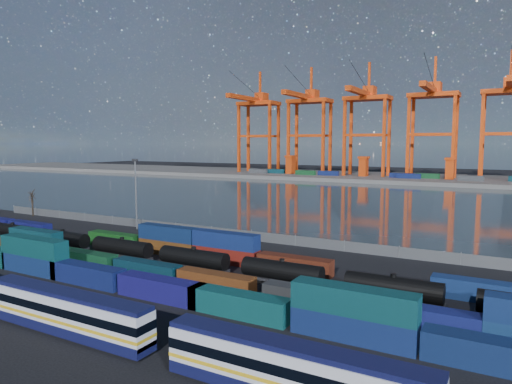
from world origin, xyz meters
The scene contains 14 objects.
ground centered at (0.00, 0.00, 0.00)m, with size 700.00×700.00×0.00m, color black.
harbor_water centered at (0.00, 105.00, 0.01)m, with size 700.00×700.00×0.00m, color #29353B.
far_quay centered at (0.00, 210.00, 1.00)m, with size 700.00×70.00×2.00m, color #514F4C.
passenger_train centered at (6.19, -22.35, 2.37)m, with size 74.27×2.75×4.72m.
container_row_south centered at (-5.11, -9.11, 2.19)m, with size 126.92×2.62×5.58m.
container_row_mid centered at (2.05, -2.86, 1.84)m, with size 128.88×2.37×5.05m.
container_row_north centered at (5.00, 10.34, 1.80)m, with size 141.39×2.47×5.27m.
tanker_string centered at (10.94, 3.86, 1.93)m, with size 120.99×2.68×3.84m.
waterfront_fence centered at (0.00, 28.00, 1.00)m, with size 160.12×0.12×2.20m.
bare_tree centered at (-69.14, 26.48, 3.76)m, with size 2.00×1.96×7.62m.
yard_light_mast centered at (-30.00, 26.00, 9.30)m, with size 1.60×0.40×16.60m.
gantry_cranes centered at (-7.50, 203.25, 40.32)m, with size 200.30×48.58×65.78m.
quay_containers centered at (-11.00, 195.46, 3.30)m, with size 172.58×10.99×2.60m.
straddle_carriers centered at (-2.50, 200.00, 7.82)m, with size 140.00×7.00×11.10m.
Camera 1 is at (46.08, -53.23, 20.05)m, focal length 32.00 mm.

